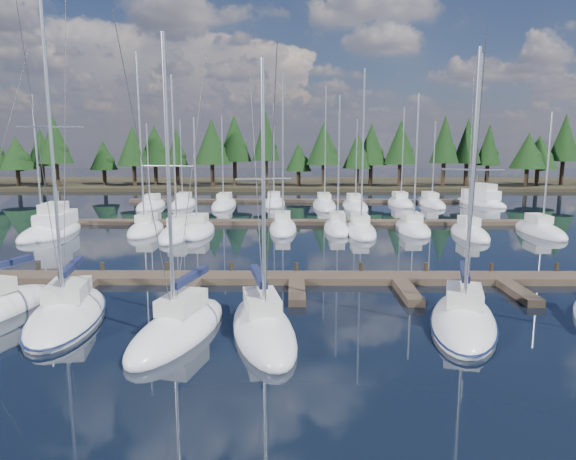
{
  "coord_description": "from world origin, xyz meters",
  "views": [
    {
      "loc": [
        -0.28,
        -11.77,
        8.14
      ],
      "look_at": [
        -0.53,
        22.0,
        2.43
      ],
      "focal_mm": 32.0,
      "sensor_mm": 36.0,
      "label": 1
    }
  ],
  "objects_px": {
    "front_sailboat_3": "(263,328)",
    "motor_yacht_right": "(481,201)",
    "front_sailboat_1": "(67,314)",
    "motor_yacht_left": "(57,228)",
    "main_dock": "(296,281)",
    "front_sailboat_4": "(463,321)",
    "front_sailboat_2": "(179,328)"
  },
  "relations": [
    {
      "from": "main_dock",
      "to": "motor_yacht_right",
      "type": "distance_m",
      "value": 47.03
    },
    {
      "from": "front_sailboat_1",
      "to": "motor_yacht_right",
      "type": "bearing_deg",
      "value": 52.11
    },
    {
      "from": "main_dock",
      "to": "front_sailboat_3",
      "type": "distance_m",
      "value": 8.19
    },
    {
      "from": "front_sailboat_1",
      "to": "motor_yacht_left",
      "type": "relative_size",
      "value": 1.68
    },
    {
      "from": "main_dock",
      "to": "motor_yacht_left",
      "type": "relative_size",
      "value": 4.6
    },
    {
      "from": "front_sailboat_1",
      "to": "front_sailboat_4",
      "type": "xyz_separation_m",
      "value": [
        18.17,
        -0.68,
        -0.02
      ]
    },
    {
      "from": "main_dock",
      "to": "front_sailboat_4",
      "type": "height_order",
      "value": "front_sailboat_4"
    },
    {
      "from": "main_dock",
      "to": "front_sailboat_4",
      "type": "bearing_deg",
      "value": -43.43
    },
    {
      "from": "front_sailboat_1",
      "to": "front_sailboat_2",
      "type": "xyz_separation_m",
      "value": [
        5.61,
        -1.8,
        0.0
      ]
    },
    {
      "from": "motor_yacht_left",
      "to": "motor_yacht_right",
      "type": "distance_m",
      "value": 52.18
    },
    {
      "from": "main_dock",
      "to": "front_sailboat_2",
      "type": "height_order",
      "value": "front_sailboat_2"
    },
    {
      "from": "front_sailboat_3",
      "to": "motor_yacht_right",
      "type": "distance_m",
      "value": 54.73
    },
    {
      "from": "front_sailboat_3",
      "to": "front_sailboat_4",
      "type": "xyz_separation_m",
      "value": [
        8.95,
        1.01,
        -0.01
      ]
    },
    {
      "from": "main_dock",
      "to": "motor_yacht_right",
      "type": "height_order",
      "value": "motor_yacht_right"
    },
    {
      "from": "main_dock",
      "to": "front_sailboat_1",
      "type": "bearing_deg",
      "value": -149.36
    },
    {
      "from": "front_sailboat_1",
      "to": "motor_yacht_left",
      "type": "height_order",
      "value": "front_sailboat_1"
    },
    {
      "from": "motor_yacht_right",
      "to": "front_sailboat_2",
      "type": "bearing_deg",
      "value": -122.3
    },
    {
      "from": "front_sailboat_3",
      "to": "main_dock",
      "type": "bearing_deg",
      "value": 79.39
    },
    {
      "from": "front_sailboat_1",
      "to": "motor_yacht_right",
      "type": "height_order",
      "value": "front_sailboat_1"
    },
    {
      "from": "motor_yacht_left",
      "to": "front_sailboat_4",
      "type": "bearing_deg",
      "value": -39.47
    },
    {
      "from": "front_sailboat_2",
      "to": "front_sailboat_4",
      "type": "relative_size",
      "value": 1.03
    },
    {
      "from": "front_sailboat_1",
      "to": "motor_yacht_left",
      "type": "xyz_separation_m",
      "value": [
        -11.12,
        23.44,
        0.22
      ]
    },
    {
      "from": "front_sailboat_3",
      "to": "motor_yacht_left",
      "type": "distance_m",
      "value": 32.33
    },
    {
      "from": "front_sailboat_1",
      "to": "front_sailboat_2",
      "type": "bearing_deg",
      "value": -17.79
    },
    {
      "from": "main_dock",
      "to": "motor_yacht_left",
      "type": "bearing_deg",
      "value": 141.98
    },
    {
      "from": "front_sailboat_4",
      "to": "motor_yacht_left",
      "type": "distance_m",
      "value": 37.94
    },
    {
      "from": "front_sailboat_2",
      "to": "front_sailboat_4",
      "type": "height_order",
      "value": "front_sailboat_2"
    },
    {
      "from": "motor_yacht_left",
      "to": "front_sailboat_2",
      "type": "bearing_deg",
      "value": -56.47
    },
    {
      "from": "front_sailboat_4",
      "to": "motor_yacht_right",
      "type": "bearing_deg",
      "value": 69.27
    },
    {
      "from": "main_dock",
      "to": "front_sailboat_3",
      "type": "xyz_separation_m",
      "value": [
        -1.51,
        -8.05,
        0.08
      ]
    },
    {
      "from": "front_sailboat_3",
      "to": "motor_yacht_right",
      "type": "height_order",
      "value": "front_sailboat_3"
    },
    {
      "from": "front_sailboat_1",
      "to": "front_sailboat_4",
      "type": "bearing_deg",
      "value": -2.15
    }
  ]
}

